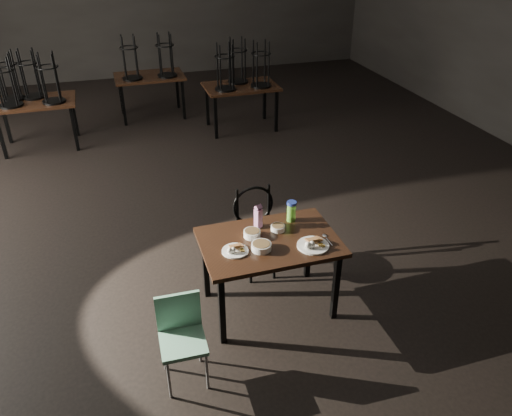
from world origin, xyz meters
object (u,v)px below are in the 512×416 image
object	(u,v)px
school_chair	(181,332)
bentwood_chair	(257,225)
water_bottle	(291,211)
juice_carton	(258,217)
main_table	(269,247)

from	to	relation	value
school_chair	bentwood_chair	bearing A→B (deg)	51.77
water_bottle	juice_carton	bearing A→B (deg)	-177.86
bentwood_chair	water_bottle	bearing A→B (deg)	-55.50
juice_carton	school_chair	distance (m)	1.25
main_table	water_bottle	bearing A→B (deg)	40.23
juice_carton	water_bottle	size ratio (longest dim) A/B	1.16
main_table	bentwood_chair	world-z (taller)	bentwood_chair
water_bottle	bentwood_chair	distance (m)	0.50
water_bottle	school_chair	world-z (taller)	water_bottle
main_table	water_bottle	distance (m)	0.43
bentwood_chair	main_table	bearing A→B (deg)	-97.14
water_bottle	school_chair	size ratio (longest dim) A/B	0.27
main_table	juice_carton	world-z (taller)	juice_carton
bentwood_chair	school_chair	xyz separation A→B (m)	(-0.96, -1.14, -0.10)
main_table	water_bottle	world-z (taller)	water_bottle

